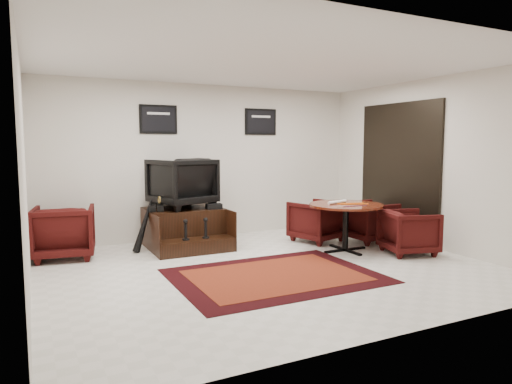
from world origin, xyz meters
TOP-DOWN VIEW (x-y plane):
  - ground at (0.00, 0.00)m, footprint 6.00×6.00m
  - room_shell at (0.41, 0.12)m, footprint 6.02×5.02m
  - area_rug at (-0.13, -0.37)m, footprint 2.62×1.97m
  - shine_podium at (-0.65, 1.84)m, footprint 1.25×1.28m
  - shine_chair at (-0.65, 1.98)m, footprint 1.12×1.08m
  - shoes_pair at (-1.14, 1.79)m, footprint 0.29×0.33m
  - polish_kit at (-0.22, 1.61)m, footprint 0.27×0.20m
  - umbrella_black at (-1.37, 1.74)m, footprint 0.33×0.12m
  - umbrella_hooked at (-1.35, 1.79)m, footprint 0.32×0.12m
  - armchair_side at (-2.53, 1.89)m, footprint 0.97×0.92m
  - meeting_table at (1.57, 0.38)m, footprint 1.17×1.17m
  - table_chair_back at (1.58, 1.22)m, footprint 0.95×0.92m
  - table_chair_window at (2.41, 0.79)m, footprint 0.75×0.79m
  - table_chair_corner at (2.34, -0.22)m, footprint 0.86×0.90m
  - paper_roll at (1.48, 0.49)m, footprint 0.42×0.16m
  - table_clutter at (1.64, 0.29)m, footprint 0.57×0.34m

SIDE VIEW (x-z plane):
  - ground at x=0.00m, z-range 0.00..0.00m
  - area_rug at x=-0.13m, z-range 0.00..0.01m
  - shine_podium at x=-0.65m, z-range -0.02..0.62m
  - table_chair_corner at x=2.34m, z-range 0.00..0.76m
  - table_chair_window at x=2.41m, z-range 0.00..0.79m
  - table_chair_back at x=1.58m, z-range 0.00..0.80m
  - umbrella_hooked at x=-1.35m, z-range 0.00..0.85m
  - umbrella_black at x=-1.37m, z-range 0.00..0.88m
  - armchair_side at x=-2.53m, z-range 0.00..0.88m
  - meeting_table at x=1.57m, z-range 0.29..1.06m
  - polish_kit at x=-0.22m, z-range 0.64..0.73m
  - shoes_pair at x=-1.14m, z-range 0.64..0.75m
  - table_clutter at x=1.64m, z-range 0.76..0.78m
  - paper_roll at x=1.48m, z-range 0.76..0.81m
  - shine_chair at x=-0.65m, z-range 0.64..1.58m
  - room_shell at x=0.41m, z-range 0.38..3.19m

